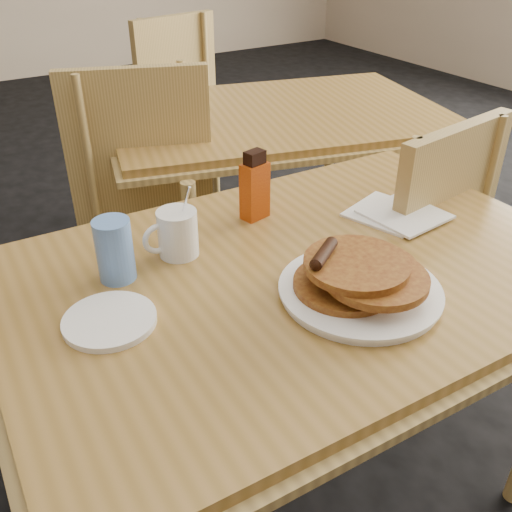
{
  "coord_description": "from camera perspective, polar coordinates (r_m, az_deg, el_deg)",
  "views": [
    {
      "loc": [
        -0.53,
        -0.77,
        1.38
      ],
      "look_at": [
        -0.04,
        0.03,
        0.8
      ],
      "focal_mm": 40.0,
      "sensor_mm": 36.0,
      "label": 1
    }
  ],
  "objects": [
    {
      "name": "chair_neighbor_near",
      "position": [
        1.7,
        15.26,
        1.29
      ],
      "size": [
        0.48,
        0.48,
        0.93
      ],
      "rotation": [
        0.0,
        0.0,
        0.15
      ],
      "color": "tan",
      "rests_on": "floor"
    },
    {
      "name": "pancake_plate",
      "position": [
        1.08,
        10.35,
        -2.53
      ],
      "size": [
        0.31,
        0.31,
        0.1
      ],
      "rotation": [
        0.0,
        0.0,
        0.14
      ],
      "color": "white",
      "rests_on": "main_table"
    },
    {
      "name": "napkin_stack",
      "position": [
        1.39,
        13.86,
        4.14
      ],
      "size": [
        0.22,
        0.23,
        0.01
      ],
      "rotation": [
        0.0,
        0.0,
        0.31
      ],
      "color": "white",
      "rests_on": "main_table"
    },
    {
      "name": "floor",
      "position": [
        1.67,
        1.79,
        -24.13
      ],
      "size": [
        10.0,
        10.0,
        0.0
      ],
      "primitive_type": "plane",
      "color": "black",
      "rests_on": "ground"
    },
    {
      "name": "neighbor_table",
      "position": [
        2.13,
        2.16,
        13.27
      ],
      "size": [
        1.4,
        1.11,
        0.75
      ],
      "rotation": [
        0.0,
        0.0,
        -0.25
      ],
      "color": "olive",
      "rests_on": "floor"
    },
    {
      "name": "side_saucer",
      "position": [
        1.04,
        -14.43,
        -6.26
      ],
      "size": [
        0.21,
        0.21,
        0.01
      ],
      "primitive_type": "cylinder",
      "rotation": [
        0.0,
        0.0,
        -0.35
      ],
      "color": "white",
      "rests_on": "main_table"
    },
    {
      "name": "main_table",
      "position": [
        1.19,
        4.36,
        -2.65
      ],
      "size": [
        1.25,
        0.86,
        0.75
      ],
      "rotation": [
        0.0,
        0.0,
        -0.02
      ],
      "color": "olive",
      "rests_on": "floor"
    },
    {
      "name": "chair_main_far",
      "position": [
        1.8,
        -9.9,
        5.11
      ],
      "size": [
        0.57,
        0.58,
        0.98
      ],
      "rotation": [
        0.0,
        0.0,
        -0.35
      ],
      "color": "tan",
      "rests_on": "floor"
    },
    {
      "name": "chair_neighbor_far",
      "position": [
        2.77,
        -6.84,
        14.55
      ],
      "size": [
        0.52,
        0.52,
        0.97
      ],
      "rotation": [
        0.0,
        0.0,
        0.21
      ],
      "color": "tan",
      "rests_on": "floor"
    },
    {
      "name": "blue_tumbler",
      "position": [
        1.13,
        -13.96,
        0.57
      ],
      "size": [
        0.08,
        0.08,
        0.13
      ],
      "primitive_type": "cylinder",
      "rotation": [
        0.0,
        0.0,
        -0.19
      ],
      "color": "#5D8BDC",
      "rests_on": "main_table"
    },
    {
      "name": "syrup_bottle",
      "position": [
        1.32,
        -0.13,
        6.86
      ],
      "size": [
        0.07,
        0.05,
        0.16
      ],
      "rotation": [
        0.0,
        0.0,
        0.23
      ],
      "color": "maroon",
      "rests_on": "main_table"
    },
    {
      "name": "coffee_mug",
      "position": [
        1.19,
        -7.96,
        2.32
      ],
      "size": [
        0.12,
        0.08,
        0.16
      ],
      "rotation": [
        0.0,
        0.0,
        0.08
      ],
      "color": "white",
      "rests_on": "main_table"
    }
  ]
}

